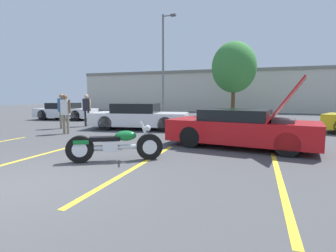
# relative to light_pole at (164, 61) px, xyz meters

# --- Properties ---
(ground_plane) EXTENTS (80.00, 80.00, 0.00)m
(ground_plane) POSITION_rel_light_pole_xyz_m (3.80, -17.88, -4.61)
(ground_plane) COLOR #474749
(parking_stripe_middle) EXTENTS (0.12, 4.97, 0.01)m
(parking_stripe_middle) POSITION_rel_light_pole_xyz_m (2.10, -16.12, -4.61)
(parking_stripe_middle) COLOR yellow
(parking_stripe_middle) RESTS_ON ground
(parking_stripe_back) EXTENTS (0.12, 4.97, 0.01)m
(parking_stripe_back) POSITION_rel_light_pole_xyz_m (5.13, -16.12, -4.61)
(parking_stripe_back) COLOR yellow
(parking_stripe_back) RESTS_ON ground
(parking_stripe_far) EXTENTS (0.12, 4.97, 0.01)m
(parking_stripe_far) POSITION_rel_light_pole_xyz_m (8.16, -16.12, -4.61)
(parking_stripe_far) COLOR yellow
(parking_stripe_far) RESTS_ON ground
(far_building) EXTENTS (32.00, 4.20, 4.40)m
(far_building) POSITION_rel_light_pole_xyz_m (3.80, 8.02, -2.28)
(far_building) COLOR beige
(far_building) RESTS_ON ground
(light_pole) EXTENTS (1.21, 0.28, 8.45)m
(light_pole) POSITION_rel_light_pole_xyz_m (0.00, 0.00, 0.00)
(light_pole) COLOR slate
(light_pole) RESTS_ON ground
(tree_background) EXTENTS (3.63, 3.63, 6.09)m
(tree_background) POSITION_rel_light_pole_xyz_m (5.75, 1.08, -0.62)
(tree_background) COLOR brown
(tree_background) RESTS_ON ground
(motorcycle) EXTENTS (2.12, 1.31, 0.97)m
(motorcycle) POSITION_rel_light_pole_xyz_m (4.39, -15.82, -4.21)
(motorcycle) COLOR black
(motorcycle) RESTS_ON ground
(show_car_hood_open) EXTENTS (4.70, 2.41, 2.15)m
(show_car_hood_open) POSITION_rel_light_pole_xyz_m (7.25, -12.98, -4.00)
(show_car_hood_open) COLOR red
(show_car_hood_open) RESTS_ON ground
(parked_car_mid_row) EXTENTS (4.88, 2.65, 1.27)m
(parked_car_mid_row) POSITION_rel_light_pole_xyz_m (2.18, -9.71, -4.00)
(parked_car_mid_row) COLOR white
(parked_car_mid_row) RESTS_ON ground
(parked_car_left_row) EXTENTS (4.19, 2.25, 1.17)m
(parked_car_left_row) POSITION_rel_light_pole_xyz_m (-4.98, -6.50, -4.04)
(parked_car_left_row) COLOR silver
(parked_car_left_row) RESTS_ON ground
(spectator_near_motorcycle) EXTENTS (0.52, 0.22, 1.69)m
(spectator_near_motorcycle) POSITION_rel_light_pole_xyz_m (-0.09, -12.26, -3.61)
(spectator_near_motorcycle) COLOR gray
(spectator_near_motorcycle) RESTS_ON ground
(spectator_by_show_car) EXTENTS (0.52, 0.23, 1.72)m
(spectator_by_show_car) POSITION_rel_light_pole_xyz_m (-1.00, -9.53, -3.59)
(spectator_by_show_car) COLOR #333338
(spectator_by_show_car) RESTS_ON ground
(spectator_midground) EXTENTS (0.52, 0.23, 1.74)m
(spectator_midground) POSITION_rel_light_pole_xyz_m (-1.56, -10.77, -3.58)
(spectator_midground) COLOR gray
(spectator_midground) RESTS_ON ground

